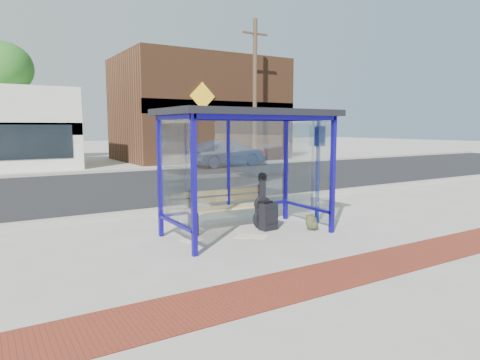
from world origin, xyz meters
TOP-DOWN VIEW (x-y plane):
  - ground at (0.00, 0.00)m, footprint 120.00×120.00m
  - brick_paver_strip at (0.00, -2.60)m, footprint 60.00×1.00m
  - curb_near at (0.00, 2.90)m, footprint 60.00×0.25m
  - street_asphalt at (0.00, 8.00)m, footprint 60.00×10.00m
  - curb_far at (0.00, 13.10)m, footprint 60.00×0.25m
  - far_sidewalk at (0.00, 15.00)m, footprint 60.00×4.00m
  - bus_shelter at (0.00, 0.07)m, footprint 3.30×1.80m
  - storefront_brown at (8.00, 18.49)m, footprint 10.00×7.08m
  - tree_mid at (-3.00, 22.00)m, footprint 3.60×3.60m
  - tree_right at (12.50, 22.00)m, footprint 3.60×3.60m
  - utility_pole_east at (9.00, 13.40)m, footprint 1.60×0.24m
  - bench at (-0.08, 0.61)m, footprint 1.85×0.56m
  - guitar_bag at (0.51, 0.24)m, footprint 0.41×0.14m
  - suitcase at (0.55, 0.08)m, footprint 0.37×0.26m
  - backpack at (1.30, -0.40)m, footprint 0.28×0.26m
  - sign_post at (1.81, 0.02)m, footprint 0.12×0.28m
  - newspaper_a at (-1.13, 0.16)m, footprint 0.42×0.35m
  - newspaper_b at (-0.14, -0.10)m, footprint 0.48×0.48m
  - newspaper_c at (0.05, -0.25)m, footprint 0.50×0.51m
  - parked_car at (6.81, 12.79)m, footprint 4.33×1.95m
  - fire_hydrant at (9.95, 13.99)m, footprint 0.36×0.25m

SIDE VIEW (x-z plane):
  - ground at x=0.00m, z-range 0.00..0.00m
  - street_asphalt at x=0.00m, z-range 0.00..0.00m
  - newspaper_a at x=-1.13m, z-range 0.00..0.01m
  - newspaper_b at x=-0.14m, z-range 0.00..0.01m
  - newspaper_c at x=0.05m, z-range 0.00..0.01m
  - far_sidewalk at x=0.00m, z-range 0.00..0.01m
  - brick_paver_strip at x=0.00m, z-range 0.00..0.01m
  - curb_near at x=0.00m, z-range 0.00..0.12m
  - curb_far at x=0.00m, z-range 0.00..0.12m
  - backpack at x=1.30m, z-range -0.01..0.32m
  - suitcase at x=0.55m, z-range -0.02..0.58m
  - guitar_bag at x=0.51m, z-range -0.15..0.95m
  - fire_hydrant at x=9.95m, z-range 0.04..0.87m
  - bench at x=-0.08m, z-range 0.06..0.92m
  - parked_car at x=6.81m, z-range 0.00..1.38m
  - sign_post at x=1.81m, z-range 0.14..2.42m
  - bus_shelter at x=0.00m, z-range 0.86..3.28m
  - storefront_brown at x=8.00m, z-range 0.00..6.40m
  - utility_pole_east at x=9.00m, z-range 0.11..8.11m
  - tree_mid at x=-3.00m, z-range 1.94..8.97m
  - tree_right at x=12.50m, z-range 1.94..8.97m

